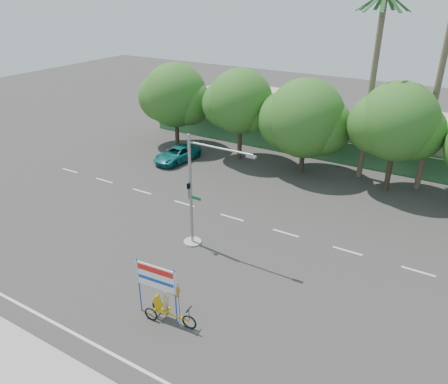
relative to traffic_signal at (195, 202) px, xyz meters
The scene contains 13 objects.
ground 5.40m from the traffic_signal, 61.13° to the right, with size 120.00×120.00×0.00m, color #33302D.
fence 17.76m from the traffic_signal, 82.85° to the left, with size 38.00×0.08×2.00m, color #336B3D.
building_left 23.38m from the traffic_signal, 109.52° to the left, with size 12.00×8.00×4.00m, color #BBB395.
building_right 24.29m from the traffic_signal, 65.15° to the left, with size 14.00×8.00×3.60m, color #BBB395.
tree_far_left 18.45m from the traffic_signal, 130.22° to the left, with size 7.14×6.00×7.96m.
tree_left 14.99m from the traffic_signal, 109.08° to the left, with size 6.66×5.60×8.07m.
tree_center 14.15m from the traffic_signal, 85.33° to the left, with size 7.62×6.40×7.85m.
tree_right 16.38m from the traffic_signal, 59.83° to the left, with size 6.90×5.80×8.36m.
palm_tall 20.04m from the traffic_signal, 56.69° to the left, with size 3.73×3.79×17.45m.
palm_short 17.56m from the traffic_signal, 69.84° to the left, with size 3.73×3.79×14.45m.
traffic_signal is the anchor object (origin of this frame).
trike_billboard 6.91m from the traffic_signal, 68.98° to the right, with size 3.14×0.80×3.09m.
pickup_truck 14.19m from the traffic_signal, 131.29° to the left, with size 2.16×4.68×1.30m, color #0E6464.
Camera 1 is at (10.99, -14.67, 14.52)m, focal length 35.00 mm.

